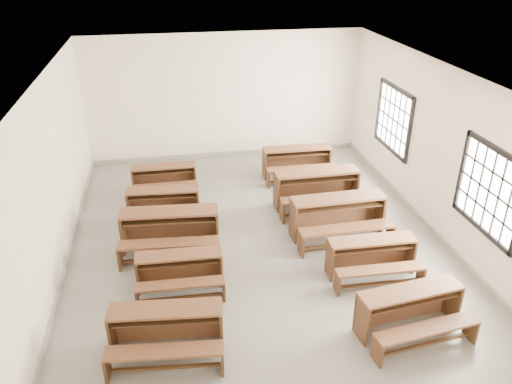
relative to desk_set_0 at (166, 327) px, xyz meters
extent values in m
plane|color=gray|center=(1.75, 2.68, -0.41)|extent=(8.50, 8.50, 0.00)
cube|color=silver|center=(1.75, 2.68, 2.77)|extent=(7.00, 8.50, 0.05)
cube|color=white|center=(1.75, 6.90, 1.19)|extent=(7.00, 0.05, 3.20)
cube|color=white|center=(1.75, -1.55, 1.19)|extent=(7.00, 0.05, 3.20)
cube|color=white|center=(-1.72, 2.68, 1.19)|extent=(0.05, 8.50, 3.20)
cube|color=white|center=(5.23, 2.68, 1.19)|extent=(0.05, 8.50, 3.20)
cube|color=gray|center=(1.75, 6.91, -0.36)|extent=(7.00, 0.04, 0.10)
cube|color=gray|center=(-1.73, 2.68, -0.36)|extent=(0.04, 8.50, 0.10)
cube|color=gray|center=(5.23, 2.68, -0.36)|extent=(0.04, 8.50, 0.10)
cube|color=white|center=(5.22, 0.88, 1.19)|extent=(0.02, 1.50, 1.30)
cube|color=black|center=(5.20, 0.88, 1.88)|extent=(0.06, 1.62, 0.08)
cube|color=black|center=(5.20, 0.88, 0.50)|extent=(0.06, 1.62, 0.08)
cube|color=black|center=(5.20, 1.67, 1.19)|extent=(0.06, 0.08, 1.46)
cube|color=white|center=(5.22, 4.48, 1.19)|extent=(0.02, 1.50, 1.30)
cube|color=black|center=(5.20, 4.48, 1.88)|extent=(0.06, 1.62, 0.08)
cube|color=black|center=(5.20, 4.48, 0.50)|extent=(0.06, 1.62, 0.08)
cube|color=black|center=(5.20, 3.69, 1.19)|extent=(0.06, 0.08, 1.46)
cube|color=black|center=(5.20, 5.27, 1.19)|extent=(0.06, 0.08, 1.46)
cube|color=brown|center=(0.01, 0.05, 0.27)|extent=(1.58, 0.55, 0.04)
cube|color=brown|center=(0.02, 0.22, -0.08)|extent=(1.55, 0.20, 0.66)
cube|color=#482B18|center=(-0.75, 0.13, -0.08)|extent=(0.08, 0.39, 0.66)
cube|color=#482B18|center=(0.76, -0.03, -0.08)|extent=(0.08, 0.39, 0.66)
cube|color=#482B18|center=(0.00, 0.03, 0.14)|extent=(1.46, 0.44, 0.02)
cube|color=brown|center=(-0.04, -0.42, -0.02)|extent=(1.57, 0.43, 0.04)
cube|color=#482B18|center=(-0.80, -0.34, -0.22)|extent=(0.07, 0.27, 0.37)
cube|color=#482B18|center=(0.71, -0.50, -0.22)|extent=(0.07, 0.27, 0.37)
cube|color=#482B18|center=(-0.04, -0.42, -0.31)|extent=(1.43, 0.20, 0.04)
cube|color=brown|center=(0.25, 1.45, 0.21)|extent=(1.41, 0.39, 0.03)
cube|color=brown|center=(0.25, 1.60, -0.11)|extent=(1.40, 0.08, 0.59)
cube|color=#482B18|center=(-0.43, 1.47, -0.11)|extent=(0.05, 0.35, 0.59)
cube|color=#482B18|center=(0.93, 1.43, -0.11)|extent=(0.05, 0.35, 0.59)
cube|color=#482B18|center=(0.25, 1.43, 0.08)|extent=(1.30, 0.30, 0.02)
cube|color=brown|center=(0.23, 1.02, -0.06)|extent=(1.41, 0.29, 0.03)
cube|color=#482B18|center=(-0.45, 1.04, -0.24)|extent=(0.04, 0.25, 0.33)
cube|color=#482B18|center=(0.92, 1.00, -0.24)|extent=(0.04, 0.25, 0.33)
cube|color=#482B18|center=(0.23, 1.02, -0.32)|extent=(1.29, 0.09, 0.03)
cube|color=brown|center=(0.14, 2.63, 0.37)|extent=(1.80, 0.59, 0.04)
cube|color=brown|center=(0.16, 2.83, -0.03)|extent=(1.77, 0.19, 0.75)
cube|color=#482B18|center=(-0.72, 2.70, -0.03)|extent=(0.08, 0.44, 0.75)
cube|color=#482B18|center=(1.00, 2.56, -0.03)|extent=(0.08, 0.44, 0.75)
cube|color=#482B18|center=(0.14, 2.61, 0.21)|extent=(1.66, 0.47, 0.02)
cube|color=brown|center=(0.10, 2.09, 0.04)|extent=(1.79, 0.46, 0.04)
cube|color=#482B18|center=(-0.76, 2.16, -0.20)|extent=(0.07, 0.31, 0.42)
cube|color=#482B18|center=(0.95, 2.02, -0.20)|extent=(0.07, 0.31, 0.42)
cube|color=#482B18|center=(0.10, 2.09, -0.30)|extent=(1.64, 0.19, 0.04)
cube|color=brown|center=(0.03, 3.82, 0.23)|extent=(1.47, 0.47, 0.04)
cube|color=brown|center=(0.04, 3.99, -0.10)|extent=(1.45, 0.14, 0.62)
cube|color=#482B18|center=(-0.67, 3.88, -0.10)|extent=(0.06, 0.36, 0.62)
cube|color=#482B18|center=(0.74, 3.77, -0.10)|extent=(0.06, 0.36, 0.62)
cube|color=#482B18|center=(0.03, 3.81, 0.10)|extent=(1.36, 0.37, 0.02)
cube|color=brown|center=(0.00, 3.38, -0.04)|extent=(1.47, 0.36, 0.04)
cube|color=#482B18|center=(-0.71, 3.43, -0.23)|extent=(0.05, 0.26, 0.34)
cube|color=#482B18|center=(0.70, 3.33, -0.23)|extent=(0.05, 0.26, 0.34)
cube|color=#482B18|center=(0.00, 3.38, -0.32)|extent=(1.34, 0.14, 0.04)
cube|color=brown|center=(0.07, 5.05, 0.22)|extent=(1.43, 0.36, 0.04)
cube|color=brown|center=(0.07, 5.21, -0.10)|extent=(1.43, 0.04, 0.61)
cube|color=#482B18|center=(-0.62, 5.05, -0.10)|extent=(0.04, 0.36, 0.61)
cube|color=#482B18|center=(0.77, 5.04, -0.10)|extent=(0.04, 0.36, 0.61)
cube|color=#482B18|center=(0.07, 5.03, 0.09)|extent=(1.32, 0.27, 0.02)
cube|color=brown|center=(0.07, 4.61, -0.05)|extent=(1.43, 0.26, 0.04)
cube|color=#482B18|center=(-0.63, 4.61, -0.24)|extent=(0.04, 0.25, 0.34)
cube|color=#482B18|center=(0.77, 4.61, -0.24)|extent=(0.04, 0.25, 0.34)
cube|color=#482B18|center=(0.07, 4.61, -0.32)|extent=(1.32, 0.05, 0.04)
cube|color=brown|center=(3.49, -0.19, 0.27)|extent=(1.59, 0.57, 0.04)
cube|color=brown|center=(3.46, -0.02, -0.08)|extent=(1.55, 0.22, 0.66)
cube|color=#482B18|center=(2.73, -0.28, -0.08)|extent=(0.08, 0.39, 0.66)
cube|color=#482B18|center=(4.24, -0.10, -0.08)|extent=(0.08, 0.39, 0.66)
cube|color=#482B18|center=(3.49, -0.21, 0.14)|extent=(1.46, 0.46, 0.02)
cube|color=brown|center=(3.54, -0.66, -0.02)|extent=(1.57, 0.45, 0.04)
cube|color=#482B18|center=(2.79, -0.75, -0.22)|extent=(0.07, 0.27, 0.37)
cube|color=#482B18|center=(4.29, -0.57, -0.22)|extent=(0.07, 0.27, 0.37)
cube|color=#482B18|center=(3.54, -0.66, -0.31)|extent=(1.43, 0.22, 0.04)
cube|color=brown|center=(3.48, 1.23, 0.24)|extent=(1.50, 0.41, 0.04)
cube|color=brown|center=(3.49, 1.40, -0.09)|extent=(1.49, 0.08, 0.63)
cube|color=#482B18|center=(2.76, 1.25, -0.09)|extent=(0.05, 0.37, 0.63)
cube|color=#482B18|center=(4.21, 1.22, -0.09)|extent=(0.05, 0.37, 0.63)
cube|color=#482B18|center=(3.48, 1.22, 0.11)|extent=(1.38, 0.32, 0.02)
cube|color=brown|center=(3.47, 0.78, -0.03)|extent=(1.50, 0.30, 0.04)
cube|color=#482B18|center=(2.75, 0.80, -0.23)|extent=(0.04, 0.26, 0.35)
cube|color=#482B18|center=(4.20, 0.76, -0.23)|extent=(0.04, 0.26, 0.35)
cube|color=#482B18|center=(3.47, 0.78, -0.31)|extent=(1.38, 0.08, 0.04)
cube|color=brown|center=(3.33, 2.55, 0.38)|extent=(1.81, 0.49, 0.05)
cube|color=brown|center=(3.32, 2.75, -0.02)|extent=(1.80, 0.09, 0.77)
cube|color=#482B18|center=(2.45, 2.53, -0.02)|extent=(0.06, 0.45, 0.77)
cube|color=#482B18|center=(4.21, 2.57, -0.02)|extent=(0.06, 0.45, 0.77)
cube|color=#482B18|center=(3.33, 2.53, 0.22)|extent=(1.68, 0.38, 0.02)
cube|color=brown|center=(3.34, 2.00, 0.04)|extent=(1.81, 0.36, 0.05)
cube|color=#482B18|center=(2.46, 1.98, -0.19)|extent=(0.05, 0.32, 0.43)
cube|color=#482B18|center=(4.22, 2.02, -0.19)|extent=(0.05, 0.32, 0.43)
cube|color=#482B18|center=(3.34, 2.00, -0.29)|extent=(1.67, 0.09, 0.05)
cube|color=brown|center=(3.28, 3.78, 0.38)|extent=(1.79, 0.45, 0.04)
cube|color=brown|center=(3.28, 3.99, -0.03)|extent=(1.79, 0.05, 0.76)
cube|color=#482B18|center=(2.40, 3.78, -0.03)|extent=(0.05, 0.45, 0.76)
cube|color=#482B18|center=(4.15, 3.79, -0.03)|extent=(0.05, 0.45, 0.76)
cube|color=#482B18|center=(3.28, 3.76, 0.22)|extent=(1.66, 0.34, 0.02)
cube|color=brown|center=(3.28, 3.24, 0.04)|extent=(1.79, 0.32, 0.04)
cube|color=#482B18|center=(2.40, 3.23, -0.19)|extent=(0.05, 0.31, 0.43)
cube|color=#482B18|center=(4.15, 3.24, -0.19)|extent=(0.05, 0.31, 0.43)
cube|color=#482B18|center=(3.28, 3.24, -0.30)|extent=(1.66, 0.06, 0.04)
cube|color=brown|center=(3.25, 5.34, 0.31)|extent=(1.64, 0.44, 0.04)
cube|color=brown|center=(3.26, 5.53, -0.06)|extent=(1.63, 0.08, 0.69)
cube|color=#482B18|center=(2.46, 5.36, -0.06)|extent=(0.05, 0.41, 0.69)
cube|color=#482B18|center=(4.05, 5.33, -0.06)|extent=(0.05, 0.41, 0.69)
cube|color=#482B18|center=(3.25, 5.32, 0.16)|extent=(1.51, 0.34, 0.02)
cube|color=brown|center=(3.24, 4.84, 0.00)|extent=(1.63, 0.32, 0.04)
cube|color=#482B18|center=(2.45, 4.86, -0.21)|extent=(0.05, 0.29, 0.39)
cube|color=#482B18|center=(4.04, 4.83, -0.21)|extent=(0.05, 0.29, 0.39)
cube|color=#482B18|center=(3.24, 4.84, -0.31)|extent=(1.51, 0.08, 0.04)
camera|label=1|loc=(0.25, -5.41, 4.77)|focal=35.00mm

